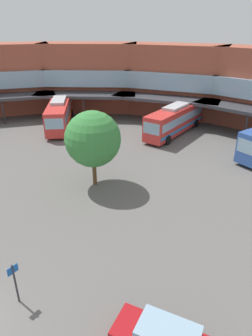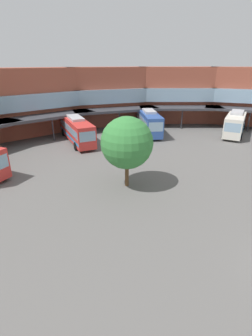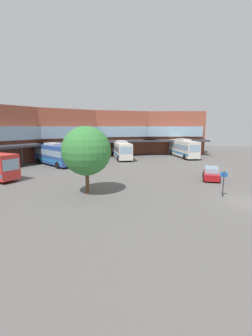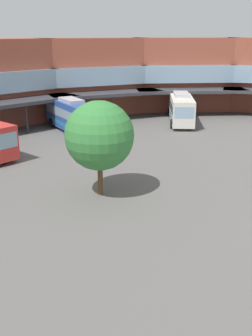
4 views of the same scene
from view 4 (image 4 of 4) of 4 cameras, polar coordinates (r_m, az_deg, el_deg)
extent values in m
cube|color=#9E4C38|center=(61.28, 8.15, 12.93)|extent=(12.95, 15.76, 10.20)
cube|color=#8CADC6|center=(60.67, 8.30, 13.19)|extent=(12.37, 14.63, 2.38)
cube|color=#38383D|center=(56.64, 9.19, 10.69)|extent=(11.25, 14.70, 0.40)
cylinder|color=#2D2D33|center=(55.36, 9.49, 8.72)|extent=(0.20, 0.20, 3.40)
cube|color=#9E4C38|center=(57.55, -4.62, 12.70)|extent=(15.33, 13.95, 10.20)
cube|color=#8CADC6|center=(56.95, -4.42, 12.98)|extent=(14.32, 13.21, 2.38)
cube|color=#38383D|center=(53.10, -2.73, 10.39)|extent=(14.08, 12.39, 0.40)
cylinder|color=#2D2D33|center=(51.91, -2.05, 8.31)|extent=(0.20, 0.20, 3.40)
cube|color=#38383D|center=(48.18, -14.92, 8.96)|extent=(15.32, 8.68, 0.40)
cylinder|color=#2D2D33|center=(47.11, -13.79, 6.73)|extent=(0.20, 0.20, 3.40)
cube|color=#2D519E|center=(47.09, -7.64, 7.35)|extent=(7.60, 10.05, 3.11)
cube|color=#8CADC6|center=(47.02, -7.66, 7.80)|extent=(7.31, 9.55, 1.00)
cube|color=#267FBF|center=(47.26, -7.60, 6.31)|extent=(7.51, 9.89, 0.37)
cube|color=#8CADC6|center=(42.42, -4.93, 6.73)|extent=(1.87, 1.25, 1.37)
cube|color=#B2B2B7|center=(46.78, -7.73, 9.44)|extent=(3.43, 4.06, 0.36)
cylinder|color=black|center=(44.73, -4.35, 5.09)|extent=(0.84, 1.09, 1.10)
cylinder|color=black|center=(43.75, -7.22, 4.68)|extent=(0.84, 1.09, 1.10)
cylinder|color=black|center=(51.00, -7.87, 6.64)|extent=(0.84, 1.09, 1.10)
cylinder|color=black|center=(50.14, -10.45, 6.31)|extent=(0.84, 1.09, 1.10)
cube|color=#8CADC6|center=(35.77, -16.52, 3.68)|extent=(2.11, 0.63, 1.32)
cylinder|color=black|center=(38.31, -16.25, 2.08)|extent=(0.56, 1.14, 1.10)
cube|color=silver|center=(52.44, 7.71, 8.43)|extent=(11.16, 6.86, 3.01)
cube|color=#8CADC6|center=(52.38, 7.73, 8.82)|extent=(10.57, 6.64, 0.96)
cube|color=#267FBF|center=(52.59, 7.67, 7.53)|extent=(10.96, 6.79, 0.36)
cube|color=#8CADC6|center=(47.00, 8.21, 7.69)|extent=(1.03, 2.12, 1.32)
cube|color=#B2B2B7|center=(52.17, 7.79, 10.25)|extent=(4.37, 3.27, 0.36)
cylinder|color=black|center=(49.13, 9.47, 6.11)|extent=(1.13, 0.72, 1.10)
cylinder|color=black|center=(48.92, 6.45, 6.19)|extent=(1.13, 0.72, 1.10)
cylinder|color=black|center=(56.47, 8.70, 7.76)|extent=(1.13, 0.72, 1.10)
cylinder|color=black|center=(56.28, 6.06, 7.83)|extent=(1.13, 0.72, 1.10)
cylinder|color=brown|center=(28.37, -3.65, -0.93)|extent=(0.36, 0.36, 2.98)
sphere|color=#38843D|center=(27.57, -3.77, 4.56)|extent=(4.76, 4.76, 4.76)
camera|label=1|loc=(35.28, 41.75, 17.88)|focal=32.60mm
camera|label=2|loc=(9.90, 43.96, 13.46)|focal=26.30mm
camera|label=3|loc=(6.86, -31.03, -24.08)|focal=24.78mm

